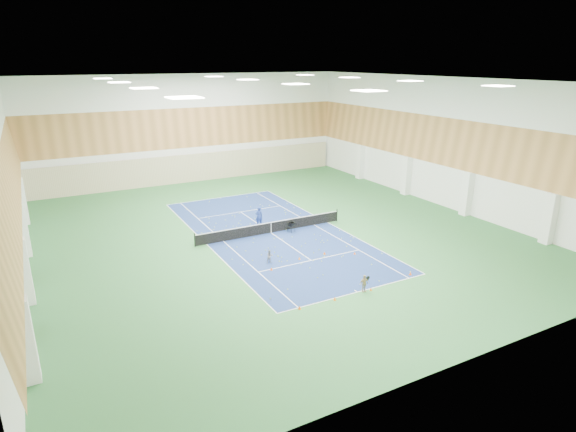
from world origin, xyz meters
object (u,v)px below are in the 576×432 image
(coach, at_px, (259,216))
(child_court, at_px, (270,256))
(child_apron, at_px, (364,283))
(tennis_net, at_px, (271,227))
(ball_cart, at_px, (291,227))

(coach, relative_size, child_court, 1.74)
(child_apron, bearing_deg, child_court, 116.25)
(coach, distance_m, child_court, 7.91)
(tennis_net, distance_m, child_court, 6.03)
(tennis_net, relative_size, ball_cart, 15.24)
(tennis_net, relative_size, coach, 7.62)
(child_court, xyz_separation_m, child_apron, (3.12, -6.64, 0.07))
(tennis_net, distance_m, ball_cart, 1.67)
(child_court, distance_m, child_apron, 7.34)
(child_apron, bearing_deg, ball_cart, 85.22)
(tennis_net, xyz_separation_m, child_apron, (0.38, -12.01, 0.00))
(child_court, relative_size, ball_cart, 1.15)
(coach, distance_m, ball_cart, 3.19)
(tennis_net, relative_size, child_court, 13.24)
(child_apron, relative_size, ball_cart, 1.32)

